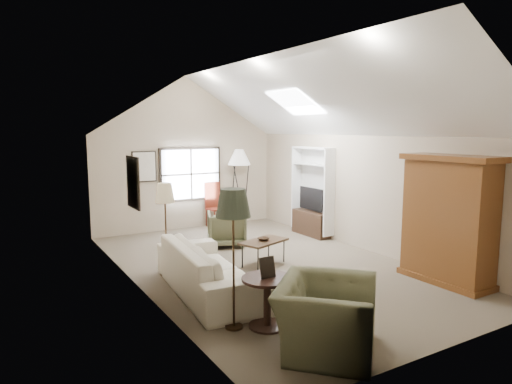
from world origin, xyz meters
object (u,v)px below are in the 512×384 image
armoire (449,220)px  armchair_far (227,229)px  sofa (210,268)px  side_chair (217,205)px  armchair_near (326,316)px  side_table (267,302)px  coffee_table (264,253)px

armoire → armchair_far: bearing=117.2°
sofa → side_chair: side_chair is taller
armoire → armchair_near: (-3.38, -0.86, -0.68)m
side_table → side_chair: size_ratio=0.57×
armoire → coffee_table: (-2.21, 2.47, -0.86)m
sofa → side_chair: size_ratio=2.28×
armoire → armchair_far: 4.74m
armchair_far → side_chair: 2.06m
armchair_far → sofa: bearing=80.1°
sofa → armchair_far: 3.00m
sofa → coffee_table: 1.76m
armoire → armchair_near: 3.56m
armchair_far → side_chair: side_chair is taller
armoire → side_table: armoire is taller
armoire → side_chair: armoire is taller
coffee_table → side_chair: (0.75, 3.63, 0.36)m
armoire → side_chair: bearing=103.4°
sofa → armchair_far: (1.60, 2.53, -0.01)m
armchair_far → side_table: armchair_far is taller
sofa → coffee_table: (1.54, 0.83, -0.16)m
armoire → armchair_far: size_ratio=2.58×
side_table → armchair_far: bearing=70.0°
coffee_table → armoire: bearing=-48.2°
armchair_far → armoire: bearing=139.6°
armchair_near → armchair_far: size_ratio=1.51×
armoire → armchair_near: armoire is taller
armchair_near → side_table: bearing=63.3°
armchair_near → side_chair: 7.22m
sofa → armchair_far: bearing=-26.8°
armoire → coffee_table: size_ratio=2.31×
side_table → side_chair: (2.20, 6.06, 0.26)m
side_chair → armoire: bearing=-84.1°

